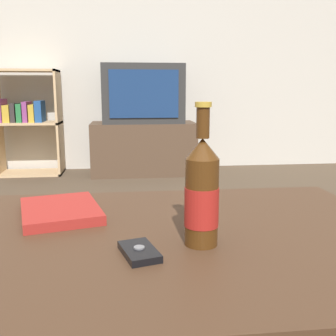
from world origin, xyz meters
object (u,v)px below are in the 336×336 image
(television, at_px, (143,94))
(beer_bottle, at_px, (202,194))
(bookshelf, at_px, (26,119))
(cell_phone, at_px, (139,252))
(tv_stand, at_px, (143,148))
(table_book, at_px, (60,211))

(television, relative_size, beer_bottle, 2.46)
(bookshelf, bearing_deg, beer_bottle, -70.47)
(beer_bottle, distance_m, cell_phone, 0.17)
(tv_stand, height_order, cell_phone, tv_stand)
(tv_stand, distance_m, bookshelf, 1.08)
(television, xyz_separation_m, bookshelf, (-1.04, 0.08, -0.22))
(bookshelf, distance_m, cell_phone, 3.05)
(bookshelf, relative_size, table_book, 3.36)
(bookshelf, xyz_separation_m, cell_phone, (0.89, -2.92, -0.05))
(television, height_order, beer_bottle, television)
(television, relative_size, bookshelf, 0.76)
(tv_stand, xyz_separation_m, television, (0.00, -0.00, 0.49))
(beer_bottle, xyz_separation_m, cell_phone, (-0.13, -0.04, -0.10))
(tv_stand, height_order, bookshelf, bookshelf)
(television, relative_size, table_book, 2.56)
(tv_stand, xyz_separation_m, bookshelf, (-1.04, 0.08, 0.27))
(tv_stand, height_order, television, television)
(beer_bottle, distance_m, table_book, 0.40)
(table_book, bearing_deg, beer_bottle, -50.24)
(television, bearing_deg, table_book, -97.42)
(bookshelf, bearing_deg, table_book, -75.12)
(beer_bottle, height_order, table_book, beer_bottle)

